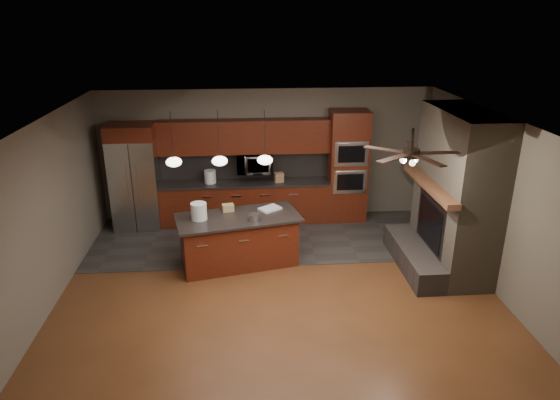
{
  "coord_description": "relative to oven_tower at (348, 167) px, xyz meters",
  "views": [
    {
      "loc": [
        -0.53,
        -7.29,
        4.3
      ],
      "look_at": [
        0.1,
        0.6,
        1.28
      ],
      "focal_mm": 32.0,
      "sensor_mm": 36.0,
      "label": 1
    }
  ],
  "objects": [
    {
      "name": "ceiling_fan",
      "position": [
        0.1,
        -3.49,
        1.27
      ],
      "size": [
        1.27,
        1.33,
        0.41
      ],
      "color": "black",
      "rests_on": "ceiling"
    },
    {
      "name": "fireplace_column",
      "position": [
        1.34,
        -2.29,
        0.11
      ],
      "size": [
        1.3,
        2.1,
        2.8
      ],
      "color": "brown",
      "rests_on": "ground"
    },
    {
      "name": "cardboard_box",
      "position": [
        -2.5,
        -1.64,
        -0.21
      ],
      "size": [
        0.22,
        0.18,
        0.13
      ],
      "primitive_type": "cube",
      "rotation": [
        0.0,
        0.0,
        0.21
      ],
      "color": "tan",
      "rests_on": "kitchen_island"
    },
    {
      "name": "kitchen_island",
      "position": [
        -2.33,
        -1.92,
        -0.73
      ],
      "size": [
        2.3,
        1.41,
        0.92
      ],
      "rotation": [
        0.0,
        0.0,
        0.21
      ],
      "color": "#5D1E11",
      "rests_on": "ground"
    },
    {
      "name": "back_wall",
      "position": [
        -1.7,
        0.31,
        0.21
      ],
      "size": [
        7.0,
        0.02,
        2.8
      ],
      "primitive_type": "cube",
      "color": "#685E53",
      "rests_on": "ground"
    },
    {
      "name": "paint_tray",
      "position": [
        -1.75,
        -1.63,
        -0.25
      ],
      "size": [
        0.45,
        0.43,
        0.04
      ],
      "primitive_type": "cube",
      "rotation": [
        0.0,
        0.0,
        0.61
      ],
      "color": "silver",
      "rests_on": "kitchen_island"
    },
    {
      "name": "refrigerator",
      "position": [
        -4.43,
        -0.07,
        -0.1
      ],
      "size": [
        0.95,
        0.75,
        2.19
      ],
      "color": "silver",
      "rests_on": "ground"
    },
    {
      "name": "right_wall",
      "position": [
        1.8,
        -2.69,
        0.21
      ],
      "size": [
        0.02,
        6.0,
        2.8
      ],
      "primitive_type": "cube",
      "color": "#685E53",
      "rests_on": "ground"
    },
    {
      "name": "microwave",
      "position": [
        -1.98,
        0.06,
        0.11
      ],
      "size": [
        0.73,
        0.41,
        0.5
      ],
      "primitive_type": "imported",
      "color": "silver",
      "rests_on": "back_cabinetry"
    },
    {
      "name": "ceiling",
      "position": [
        -1.7,
        -2.69,
        1.61
      ],
      "size": [
        7.0,
        6.0,
        0.02
      ],
      "primitive_type": "cube",
      "color": "white",
      "rests_on": "back_wall"
    },
    {
      "name": "counter_box",
      "position": [
        -1.47,
        -0.04,
        -0.19
      ],
      "size": [
        0.21,
        0.17,
        0.2
      ],
      "primitive_type": "cube",
      "rotation": [
        0.0,
        0.0,
        0.18
      ],
      "color": "#9E7051",
      "rests_on": "back_cabinetry"
    },
    {
      "name": "pendant_left",
      "position": [
        -3.35,
        -1.99,
        0.77
      ],
      "size": [
        0.26,
        0.26,
        0.92
      ],
      "color": "black",
      "rests_on": "ceiling"
    },
    {
      "name": "white_bucket",
      "position": [
        -2.99,
        -1.98,
        -0.12
      ],
      "size": [
        0.36,
        0.36,
        0.3
      ],
      "primitive_type": "cylinder",
      "rotation": [
        0.0,
        0.0,
        0.42
      ],
      "color": "silver",
      "rests_on": "kitchen_island"
    },
    {
      "name": "back_cabinetry",
      "position": [
        -2.18,
        0.05,
        -0.3
      ],
      "size": [
        3.59,
        0.64,
        2.2
      ],
      "color": "#5D1E11",
      "rests_on": "ground"
    },
    {
      "name": "paint_can",
      "position": [
        -2.05,
        -2.13,
        -0.21
      ],
      "size": [
        0.2,
        0.2,
        0.13
      ],
      "primitive_type": "cylinder",
      "rotation": [
        0.0,
        0.0,
        -0.05
      ],
      "color": "#9E9EA2",
      "rests_on": "kitchen_island"
    },
    {
      "name": "pendant_center",
      "position": [
        -2.6,
        -1.99,
        0.77
      ],
      "size": [
        0.26,
        0.26,
        0.92
      ],
      "color": "black",
      "rests_on": "ceiling"
    },
    {
      "name": "counter_bucket",
      "position": [
        -2.91,
        0.01,
        -0.15
      ],
      "size": [
        0.3,
        0.3,
        0.28
      ],
      "primitive_type": "cylinder",
      "rotation": [
        0.0,
        0.0,
        0.29
      ],
      "color": "silver",
      "rests_on": "back_cabinetry"
    },
    {
      "name": "left_wall",
      "position": [
        -5.2,
        -2.69,
        0.21
      ],
      "size": [
        0.02,
        6.0,
        2.8
      ],
      "primitive_type": "cube",
      "color": "#685E53",
      "rests_on": "ground"
    },
    {
      "name": "oven_tower",
      "position": [
        0.0,
        0.0,
        0.0
      ],
      "size": [
        0.8,
        0.63,
        2.38
      ],
      "color": "#5D1E11",
      "rests_on": "ground"
    },
    {
      "name": "pendant_right",
      "position": [
        -1.85,
        -1.99,
        0.77
      ],
      "size": [
        0.26,
        0.26,
        0.92
      ],
      "color": "black",
      "rests_on": "ceiling"
    },
    {
      "name": "slate_tile_patch",
      "position": [
        -1.7,
        -0.89,
        -1.19
      ],
      "size": [
        7.0,
        2.4,
        0.01
      ],
      "primitive_type": "cube",
      "color": "#35312F",
      "rests_on": "ground"
    },
    {
      "name": "ground",
      "position": [
        -1.7,
        -2.69,
        -1.19
      ],
      "size": [
        7.0,
        7.0,
        0.0
      ],
      "primitive_type": "plane",
      "color": "brown",
      "rests_on": "ground"
    }
  ]
}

